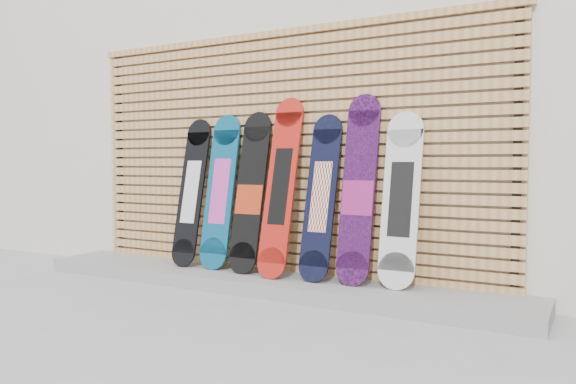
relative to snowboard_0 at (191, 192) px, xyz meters
name	(u,v)px	position (x,y,z in m)	size (l,w,h in m)	color
ground	(233,308)	(1.01, -0.78, -0.82)	(80.00, 80.00, 0.00)	#969698
building	(426,106)	(1.51, 2.72, 0.98)	(12.00, 5.00, 3.60)	beige
concrete_step	(263,282)	(0.86, -0.10, -0.76)	(4.60, 0.70, 0.12)	gray
slat_wall	(279,151)	(0.86, 0.19, 0.39)	(4.26, 0.08, 2.29)	#B6834B
snowboard_0	(191,192)	(0.00, 0.00, 0.00)	(0.27, 0.33, 1.41)	black
snowboard_1	(220,191)	(0.33, 0.01, 0.01)	(0.30, 0.31, 1.44)	navy
snowboard_2	(250,193)	(0.67, -0.01, 0.01)	(0.28, 0.34, 1.45)	black
snowboard_3	(281,186)	(1.01, -0.03, 0.08)	(0.27, 0.40, 1.56)	#B21C13
snowboard_4	(321,197)	(1.38, -0.01, -0.01)	(0.27, 0.35, 1.40)	black
snowboard_5	(358,190)	(1.71, 0.00, 0.06)	(0.28, 0.32, 1.55)	black
snowboard_6	(401,199)	(2.06, 0.03, -0.01)	(0.29, 0.28, 1.39)	silver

